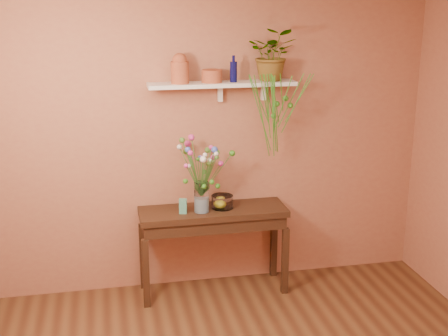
{
  "coord_description": "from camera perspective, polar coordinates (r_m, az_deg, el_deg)",
  "views": [
    {
      "loc": [
        -0.99,
        -3.24,
        2.65
      ],
      "look_at": [
        0.0,
        1.55,
        1.25
      ],
      "focal_mm": 47.91,
      "sensor_mm": 36.0,
      "label": 1
    }
  ],
  "objects": [
    {
      "name": "room",
      "position": [
        3.63,
        5.0,
        -5.08
      ],
      "size": [
        4.04,
        4.04,
        2.7
      ],
      "color": "brown",
      "rests_on": "ground"
    },
    {
      "name": "sideboard",
      "position": [
        5.45,
        -1.05,
        -5.08
      ],
      "size": [
        1.33,
        0.43,
        0.81
      ],
      "color": "#382113",
      "rests_on": "ground"
    },
    {
      "name": "wall_shelf",
      "position": [
        5.27,
        -0.08,
        7.97
      ],
      "size": [
        1.3,
        0.24,
        0.19
      ],
      "color": "white",
      "rests_on": "room"
    },
    {
      "name": "terracotta_jug",
      "position": [
        5.18,
        -4.24,
        9.41
      ],
      "size": [
        0.2,
        0.2,
        0.26
      ],
      "color": "#A05331",
      "rests_on": "wall_shelf"
    },
    {
      "name": "terracotta_pot",
      "position": [
        5.24,
        -1.17,
        8.76
      ],
      "size": [
        0.21,
        0.21,
        0.11
      ],
      "primitive_type": "cylinder",
      "rotation": [
        0.0,
        0.0,
        0.18
      ],
      "color": "#A05331",
      "rests_on": "wall_shelf"
    },
    {
      "name": "blue_bottle",
      "position": [
        5.26,
        0.91,
        9.22
      ],
      "size": [
        0.08,
        0.08,
        0.23
      ],
      "color": "#090A3F",
      "rests_on": "wall_shelf"
    },
    {
      "name": "spider_plant",
      "position": [
        5.36,
        4.69,
        10.76
      ],
      "size": [
        0.52,
        0.49,
        0.46
      ],
      "primitive_type": "imported",
      "rotation": [
        0.0,
        0.0,
        -0.39
      ],
      "color": "#33761C",
      "rests_on": "wall_shelf"
    },
    {
      "name": "plant_fronds",
      "position": [
        5.28,
        5.12,
        5.89
      ],
      "size": [
        0.58,
        0.33,
        0.75
      ],
      "color": "#33761C",
      "rests_on": "wall_shelf"
    },
    {
      "name": "glass_vase",
      "position": [
        5.31,
        -2.15,
        -3.0
      ],
      "size": [
        0.13,
        0.13,
        0.28
      ],
      "color": "white",
      "rests_on": "sideboard"
    },
    {
      "name": "bouquet",
      "position": [
        5.22,
        -2.12,
        0.8
      ],
      "size": [
        0.5,
        0.48,
        0.54
      ],
      "color": "#386B28",
      "rests_on": "glass_vase"
    },
    {
      "name": "glass_bowl",
      "position": [
        5.42,
        -0.17,
        -3.29
      ],
      "size": [
        0.2,
        0.2,
        0.12
      ],
      "color": "white",
      "rests_on": "sideboard"
    },
    {
      "name": "lemon",
      "position": [
        5.42,
        -0.32,
        -3.4
      ],
      "size": [
        0.08,
        0.08,
        0.08
      ],
      "primitive_type": "sphere",
      "color": "yellow",
      "rests_on": "glass_bowl"
    },
    {
      "name": "carton",
      "position": [
        5.3,
        -3.94,
        -3.66
      ],
      "size": [
        0.08,
        0.06,
        0.13
      ],
      "primitive_type": "cube",
      "rotation": [
        0.0,
        0.0,
        -0.24
      ],
      "color": "teal",
      "rests_on": "sideboard"
    }
  ]
}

